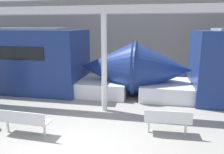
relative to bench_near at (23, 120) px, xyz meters
name	(u,v)px	position (x,y,z in m)	size (l,w,h in m)	color
ground_plane	(77,150)	(1.85, -0.45, -0.51)	(60.00, 60.00, 0.00)	gray
station_wall	(125,38)	(1.85, 9.11, 1.99)	(56.00, 0.20, 5.00)	gray
bench_near	(23,120)	(0.00, 0.00, 0.00)	(1.63, 0.50, 0.83)	silver
bench_far	(168,119)	(4.30, 0.90, 0.00)	(1.43, 0.50, 0.83)	silver
support_column_near	(104,64)	(1.95, 2.51, 1.35)	(0.22, 0.22, 3.72)	silver
canopy_beam	(104,10)	(1.95, 2.51, 3.35)	(28.00, 0.60, 0.28)	#B7B7BC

